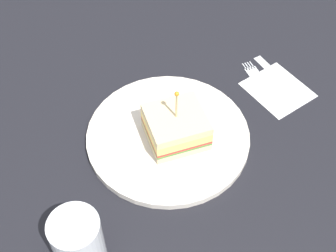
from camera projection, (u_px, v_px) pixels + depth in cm
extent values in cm
cube|color=black|center=(168.00, 142.00, 77.37)|extent=(115.61, 115.61, 2.00)
cylinder|color=silver|center=(168.00, 136.00, 76.16)|extent=(26.02, 26.02, 1.13)
cube|color=beige|center=(176.00, 134.00, 74.84)|extent=(10.95, 10.66, 1.29)
cube|color=#478438|center=(176.00, 131.00, 74.19)|extent=(10.95, 10.66, 0.40)
cube|color=red|center=(176.00, 129.00, 73.84)|extent=(10.95, 10.66, 0.50)
cube|color=#F4D666|center=(176.00, 125.00, 73.04)|extent=(10.95, 10.66, 1.55)
cube|color=beige|center=(176.00, 119.00, 71.95)|extent=(10.95, 10.66, 1.29)
cylinder|color=tan|center=(176.00, 107.00, 69.79)|extent=(0.30, 0.30, 5.58)
sphere|color=orange|center=(177.00, 94.00, 67.63)|extent=(0.70, 0.70, 0.70)
cylinder|color=#B74C33|center=(79.00, 245.00, 60.82)|extent=(5.76, 5.76, 7.64)
cylinder|color=white|center=(78.00, 242.00, 60.19)|extent=(6.55, 6.55, 9.26)
cube|color=white|center=(278.00, 90.00, 83.34)|extent=(13.53, 13.80, 0.15)
cube|color=silver|center=(268.00, 93.00, 82.68)|extent=(2.91, 6.43, 0.35)
cube|color=silver|center=(254.00, 74.00, 85.70)|extent=(3.33, 4.15, 0.35)
cube|color=silver|center=(252.00, 65.00, 87.17)|extent=(0.88, 1.93, 0.35)
cube|color=silver|center=(250.00, 66.00, 87.05)|extent=(0.88, 1.93, 0.35)
cube|color=silver|center=(247.00, 66.00, 86.94)|extent=(0.88, 1.93, 0.35)
cube|color=silver|center=(245.00, 67.00, 86.82)|extent=(0.88, 1.93, 0.35)
cube|color=silver|center=(287.00, 85.00, 83.84)|extent=(3.89, 6.13, 0.35)
cube|color=silver|center=(269.00, 68.00, 86.65)|extent=(4.80, 6.81, 0.24)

